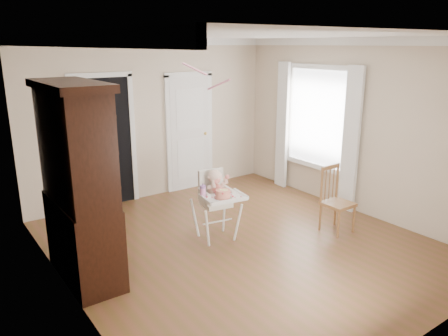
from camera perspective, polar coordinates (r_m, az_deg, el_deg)
floor at (r=6.00m, az=2.39°, el=-9.86°), size 5.00×5.00×0.00m
ceiling at (r=5.40m, az=2.73°, el=16.90°), size 5.00×5.00×0.00m
wall_back at (r=7.63m, az=-9.18°, el=6.25°), size 4.50×0.00×4.50m
wall_left at (r=4.56m, az=-20.33°, el=-1.12°), size 0.00×5.00×5.00m
wall_right at (r=7.13m, az=17.00°, el=5.08°), size 0.00×5.00×5.00m
crown_molding at (r=5.40m, az=2.73°, el=16.27°), size 4.50×5.00×0.12m
doorway at (r=7.31m, az=-15.36°, el=3.54°), size 1.06×0.05×2.22m
closet_door at (r=8.00m, az=-4.50°, el=4.48°), size 0.96×0.09×2.13m
window_right at (r=7.59m, az=11.85°, el=5.58°), size 0.13×1.84×2.30m
high_chair at (r=5.92m, az=-1.03°, el=-3.84°), size 0.65×0.77×0.98m
baby at (r=5.89m, az=-1.13°, el=-2.41°), size 0.29×0.24×0.45m
cake at (r=5.65m, az=-0.13°, el=-3.41°), size 0.24×0.24×0.11m
sippy_cup at (r=5.70m, az=-2.77°, el=-2.98°), size 0.08×0.08×0.19m
china_cabinet at (r=5.04m, az=-18.41°, el=-2.07°), size 0.59×1.33×2.24m
dining_chair at (r=6.43m, az=14.46°, el=-4.27°), size 0.39×0.39×0.95m
streamer at (r=5.87m, az=-3.89°, el=12.79°), size 0.09×0.49×0.15m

